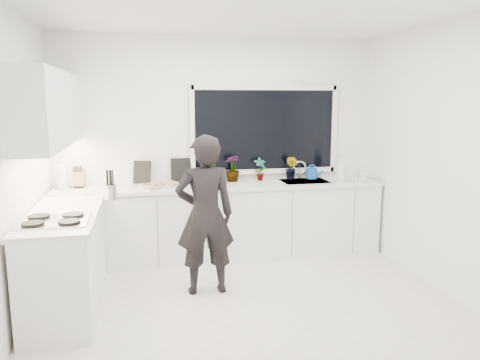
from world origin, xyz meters
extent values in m
cube|color=beige|center=(0.00, 0.00, -0.01)|extent=(4.00, 3.50, 0.02)
cube|color=white|center=(0.00, 1.76, 1.35)|extent=(4.00, 0.02, 2.70)
cube|color=white|center=(-2.01, 0.00, 1.35)|extent=(0.02, 3.50, 2.70)
cube|color=white|center=(2.01, 0.00, 1.35)|extent=(0.02, 3.50, 2.70)
cube|color=white|center=(0.00, 0.00, 2.71)|extent=(4.00, 3.50, 0.02)
cube|color=black|center=(0.60, 1.73, 1.55)|extent=(1.80, 0.02, 1.00)
cube|color=white|center=(0.00, 1.45, 0.44)|extent=(3.92, 0.58, 0.88)
cube|color=white|center=(-1.67, 0.35, 0.44)|extent=(0.58, 1.60, 0.88)
cube|color=silver|center=(0.00, 1.44, 0.90)|extent=(3.94, 0.62, 0.04)
cube|color=silver|center=(-1.67, 0.35, 0.90)|extent=(0.62, 1.60, 0.04)
cube|color=white|center=(-1.79, 0.70, 1.85)|extent=(0.34, 2.10, 0.70)
cube|color=silver|center=(1.05, 1.45, 0.87)|extent=(0.58, 0.42, 0.14)
cylinder|color=silver|center=(1.05, 1.65, 1.03)|extent=(0.03, 0.03, 0.22)
cube|color=black|center=(-1.69, 0.00, 0.94)|extent=(0.56, 0.48, 0.03)
imported|color=black|center=(-0.35, 0.43, 0.80)|extent=(0.59, 0.39, 1.61)
cube|color=#B0AFB4|center=(-0.74, 1.42, 0.94)|extent=(0.56, 0.50, 0.03)
cube|color=#AD1724|center=(-0.74, 1.42, 0.95)|extent=(0.51, 0.45, 0.01)
cylinder|color=#1351B3|center=(1.20, 1.61, 0.98)|extent=(0.14, 0.14, 0.13)
cylinder|color=silver|center=(-1.85, 1.55, 1.05)|extent=(0.14, 0.14, 0.26)
cube|color=#9F644A|center=(-1.68, 1.59, 1.03)|extent=(0.13, 0.10, 0.22)
cylinder|color=silver|center=(-1.27, 0.80, 1.00)|extent=(0.14, 0.14, 0.16)
cube|color=black|center=(-0.95, 1.69, 1.06)|extent=(0.21, 0.11, 0.28)
cube|color=black|center=(-0.48, 1.69, 1.07)|extent=(0.25, 0.03, 0.30)
imported|color=#26662D|center=(-0.16, 1.61, 1.06)|extent=(0.33, 0.32, 0.27)
imported|color=#26662D|center=(0.15, 1.61, 1.08)|extent=(0.23, 0.23, 0.33)
imported|color=#26662D|center=(0.51, 1.61, 1.07)|extent=(0.16, 0.11, 0.29)
imported|color=#26662D|center=(0.92, 1.61, 1.07)|extent=(0.19, 0.21, 0.30)
imported|color=#D8BF66|center=(1.48, 1.30, 1.08)|extent=(0.13, 0.13, 0.33)
imported|color=#D8BF66|center=(1.76, 1.30, 1.02)|extent=(0.12, 0.12, 0.20)
camera|label=1|loc=(-0.94, -4.06, 1.95)|focal=35.00mm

